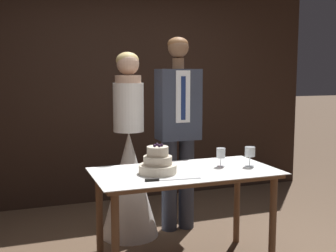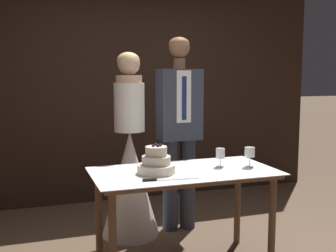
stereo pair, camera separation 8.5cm
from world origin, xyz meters
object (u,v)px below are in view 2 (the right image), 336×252
object	(u,v)px
bride	(130,170)
tiered_cake	(156,163)
wine_glass_near	(220,154)
wine_glass_middle	(250,153)
cake_table	(184,183)
groom	(179,125)
cake_knife	(160,179)

from	to	relation	value
bride	tiered_cake	bearing A→B (deg)	-88.85
wine_glass_near	wine_glass_middle	size ratio (longest dim) A/B	0.95
cake_table	bride	world-z (taller)	bride
wine_glass_near	groom	world-z (taller)	groom
wine_glass_near	wine_glass_middle	xyz separation A→B (m)	(0.22, -0.08, 0.01)
cake_knife	wine_glass_near	bearing A→B (deg)	29.74
tiered_cake	groom	size ratio (longest dim) A/B	0.15
tiered_cake	cake_knife	distance (m)	0.23
cake_knife	wine_glass_near	world-z (taller)	wine_glass_near
tiered_cake	wine_glass_middle	distance (m)	0.78
wine_glass_near	groom	distance (m)	0.76
cake_table	wine_glass_middle	world-z (taller)	wine_glass_middle
wine_glass_near	groom	size ratio (longest dim) A/B	0.08
bride	wine_glass_near	bearing A→B (deg)	-52.31
cake_knife	groom	distance (m)	1.15
bride	groom	xyz separation A→B (m)	(0.49, -0.00, 0.40)
cake_knife	groom	world-z (taller)	groom
wine_glass_middle	groom	xyz separation A→B (m)	(-0.31, 0.81, 0.14)
tiered_cake	bride	xyz separation A→B (m)	(-0.02, 0.78, -0.22)
tiered_cake	cake_knife	bearing A→B (deg)	-100.38
cake_table	cake_knife	distance (m)	0.37
cake_knife	wine_glass_middle	world-z (taller)	wine_glass_middle
wine_glass_middle	bride	size ratio (longest dim) A/B	0.09
cake_table	groom	distance (m)	0.88
cake_table	cake_knife	world-z (taller)	cake_knife
cake_knife	bride	world-z (taller)	bride
cake_knife	bride	size ratio (longest dim) A/B	0.24
tiered_cake	groom	distance (m)	0.93
cake_knife	groom	bearing A→B (deg)	68.76
cake_table	cake_knife	bearing A→B (deg)	-139.68
tiered_cake	wine_glass_near	bearing A→B (deg)	4.71
bride	groom	size ratio (longest dim) A/B	0.92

